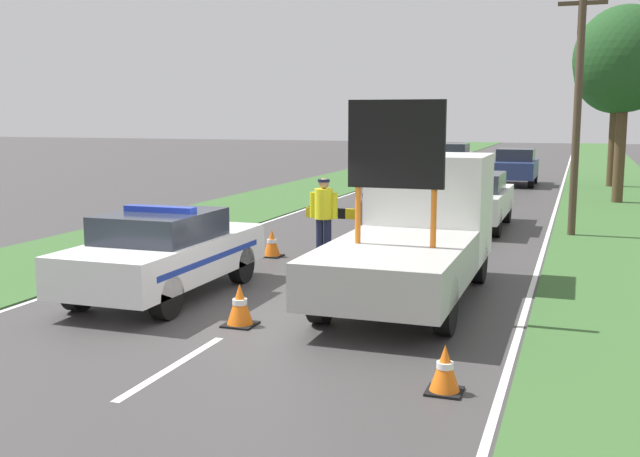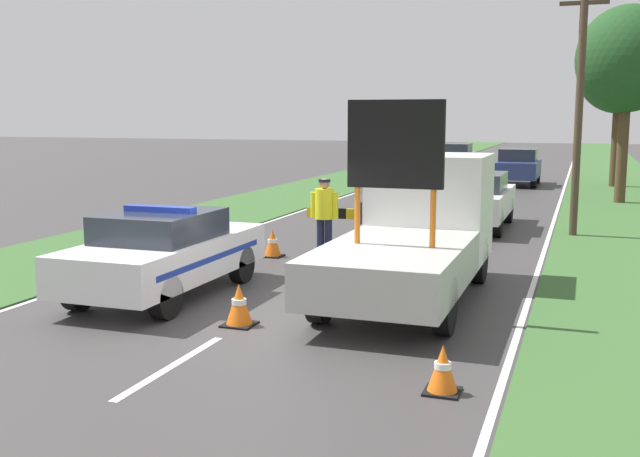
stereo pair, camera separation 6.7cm
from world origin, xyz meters
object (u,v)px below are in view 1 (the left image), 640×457
at_px(road_barrier, 366,217).
at_px(roadside_tree_near_right, 625,60).
at_px(traffic_cone_near_truck, 272,243).
at_px(traffic_cone_near_police, 240,305).
at_px(police_officer, 324,211).
at_px(roadside_tree_near_left, 617,70).
at_px(traffic_cone_behind_barrier, 362,236).
at_px(pedestrian_civilian, 369,219).
at_px(queued_car_van_white, 471,199).
at_px(queued_car_sedan_silver, 397,177).
at_px(police_car, 165,252).
at_px(queued_car_suv_grey, 454,158).
at_px(work_truck, 417,229).
at_px(traffic_cone_centre_front, 445,369).
at_px(queued_car_hatch_blue, 516,166).
at_px(utility_pole, 578,105).

relative_size(road_barrier, roadside_tree_near_right, 0.42).
bearing_deg(traffic_cone_near_truck, roadside_tree_near_right, 60.54).
bearing_deg(traffic_cone_near_police, police_officer, 95.70).
xyz_separation_m(traffic_cone_near_truck, roadside_tree_near_left, (7.77, 20.35, 4.80)).
bearing_deg(traffic_cone_behind_barrier, pedestrian_civilian, -66.63).
xyz_separation_m(police_officer, traffic_cone_near_police, (0.55, -5.50, -0.74)).
relative_size(traffic_cone_near_truck, queued_car_van_white, 0.14).
bearing_deg(queued_car_sedan_silver, traffic_cone_near_truck, 90.68).
bearing_deg(police_car, queued_car_sedan_silver, 90.73).
bearing_deg(queued_car_suv_grey, work_truck, 97.91).
bearing_deg(roadside_tree_near_left, queued_car_van_white, -106.02).
distance_m(traffic_cone_near_police, queued_car_suv_grey, 31.99).
height_order(road_barrier, traffic_cone_centre_front, road_barrier).
bearing_deg(roadside_tree_near_right, police_officer, -115.93).
relative_size(traffic_cone_near_police, traffic_cone_centre_front, 1.13).
height_order(queued_car_hatch_blue, queued_car_suv_grey, queued_car_hatch_blue).
height_order(queued_car_hatch_blue, roadside_tree_near_right, roadside_tree_near_right).
height_order(pedestrian_civilian, utility_pole, utility_pole).
height_order(road_barrier, queued_car_sedan_silver, queued_car_sedan_silver).
distance_m(queued_car_suv_grey, roadside_tree_near_right, 15.72).
bearing_deg(traffic_cone_centre_front, utility_pole, 84.46).
bearing_deg(police_car, queued_car_van_white, 69.61).
distance_m(queued_car_sedan_silver, queued_car_hatch_blue, 8.11).
xyz_separation_m(traffic_cone_centre_front, queued_car_hatch_blue, (-1.44, 26.86, 0.57)).
xyz_separation_m(traffic_cone_behind_barrier, utility_pole, (4.65, 3.84, 3.09)).
bearing_deg(pedestrian_civilian, traffic_cone_near_truck, -157.41).
bearing_deg(queued_car_hatch_blue, police_car, 80.44).
distance_m(traffic_cone_behind_barrier, queued_car_van_white, 4.83).
relative_size(road_barrier, roadside_tree_near_left, 0.41).
bearing_deg(work_truck, pedestrian_civilian, -58.23).
relative_size(traffic_cone_behind_barrier, queued_car_suv_grey, 0.17).
relative_size(road_barrier, traffic_cone_centre_front, 5.14).
height_order(police_car, police_officer, police_officer).
bearing_deg(queued_car_van_white, police_officer, 66.77).
bearing_deg(work_truck, police_officer, -43.35).
bearing_deg(work_truck, traffic_cone_near_police, 56.01).
relative_size(roadside_tree_near_left, utility_pole, 1.07).
height_order(traffic_cone_near_police, queued_car_suv_grey, queued_car_suv_grey).
xyz_separation_m(police_officer, traffic_cone_centre_front, (3.95, -7.25, -0.78)).
bearing_deg(roadside_tree_near_left, utility_pole, -95.51).
bearing_deg(utility_pole, queued_car_hatch_blue, 100.36).
distance_m(work_truck, queued_car_hatch_blue, 22.14).
xyz_separation_m(work_truck, traffic_cone_centre_front, (1.34, -4.72, -0.88)).
xyz_separation_m(queued_car_suv_grey, roadside_tree_near_left, (8.01, -6.25, 4.28)).
distance_m(traffic_cone_centre_front, roadside_tree_near_left, 27.97).
xyz_separation_m(road_barrier, roadside_tree_near_right, (5.92, 12.60, 4.26)).
distance_m(road_barrier, pedestrian_civilian, 0.90).
distance_m(pedestrian_civilian, traffic_cone_near_truck, 2.27).
height_order(pedestrian_civilian, traffic_cone_centre_front, pedestrian_civilian).
bearing_deg(work_truck, traffic_cone_behind_barrier, -60.40).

